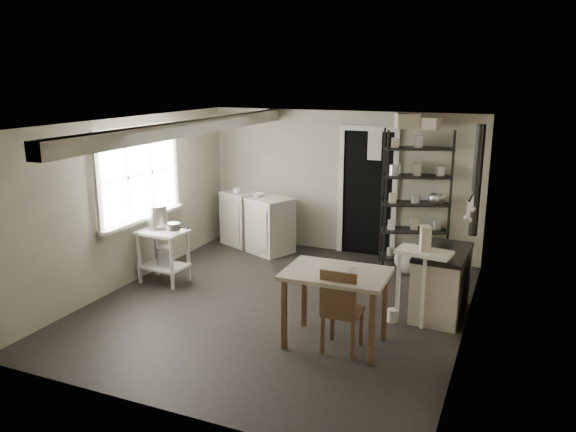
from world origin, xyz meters
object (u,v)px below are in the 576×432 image
at_px(prep_table, 164,255).
at_px(work_table, 335,311).
at_px(shelf_rack, 415,204).
at_px(stove, 442,280).
at_px(chair, 343,307).
at_px(base_cabinets, 257,221).
at_px(flour_sack, 408,259).
at_px(stockpot, 157,216).

bearing_deg(prep_table, work_table, -16.79).
bearing_deg(work_table, shelf_rack, 84.94).
xyz_separation_m(stove, chair, (-0.82, -1.35, 0.05)).
bearing_deg(work_table, prep_table, 163.21).
relative_size(shelf_rack, work_table, 1.91).
xyz_separation_m(prep_table, base_cabinets, (0.48, 1.97, 0.06)).
xyz_separation_m(prep_table, chair, (2.92, -0.94, 0.08)).
relative_size(chair, flour_sack, 2.04).
xyz_separation_m(prep_table, stove, (3.74, 0.42, 0.04)).
bearing_deg(chair, shelf_rack, 86.96).
relative_size(prep_table, shelf_rack, 0.36).
xyz_separation_m(stove, flour_sack, (-0.65, 1.24, -0.20)).
xyz_separation_m(prep_table, work_table, (2.81, -0.85, -0.02)).
xyz_separation_m(base_cabinets, work_table, (2.32, -2.81, -0.08)).
bearing_deg(work_table, chair, -39.62).
bearing_deg(base_cabinets, prep_table, -80.20).
distance_m(shelf_rack, flour_sack, 0.85).
bearing_deg(work_table, stockpot, 162.76).
bearing_deg(prep_table, flour_sack, 28.21).
xyz_separation_m(base_cabinets, flour_sack, (2.60, -0.31, -0.22)).
relative_size(prep_table, flour_sack, 1.64).
bearing_deg(stockpot, flour_sack, 26.50).
height_order(stove, work_table, stove).
xyz_separation_m(stockpot, shelf_rack, (3.18, 2.07, 0.01)).
xyz_separation_m(shelf_rack, chair, (-0.15, -3.06, -0.46)).
height_order(base_cabinets, shelf_rack, shelf_rack).
distance_m(base_cabinets, flour_sack, 2.63).
bearing_deg(base_cabinets, stockpot, -83.81).
distance_m(prep_table, stove, 3.76).
bearing_deg(stove, stockpot, -172.08).
bearing_deg(prep_table, base_cabinets, 76.14).
height_order(prep_table, work_table, work_table).
bearing_deg(stockpot, base_cabinets, 72.53).
distance_m(base_cabinets, work_table, 3.65).
relative_size(shelf_rack, chair, 2.23).
bearing_deg(chair, stockpot, 161.62).
relative_size(prep_table, stockpot, 2.56).
distance_m(stove, chair, 1.58).
height_order(shelf_rack, chair, shelf_rack).
height_order(prep_table, base_cabinets, base_cabinets).
relative_size(base_cabinets, shelf_rack, 0.67).
xyz_separation_m(prep_table, stockpot, (-0.11, 0.06, 0.54)).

